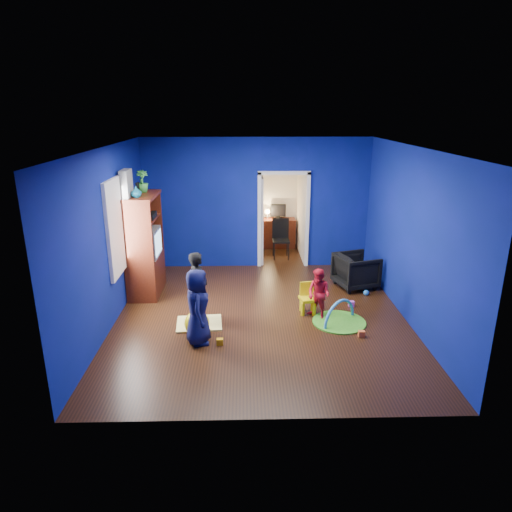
{
  "coord_description": "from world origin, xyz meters",
  "views": [
    {
      "loc": [
        -0.27,
        -7.24,
        3.48
      ],
      "look_at": [
        -0.08,
        0.4,
        1.0
      ],
      "focal_mm": 32.0,
      "sensor_mm": 36.0,
      "label": 1
    }
  ],
  "objects_px": {
    "armchair": "(356,271)",
    "study_desk": "(278,233)",
    "hopper_ball": "(197,323)",
    "folding_chair": "(281,240)",
    "crt_tv": "(146,243)",
    "child_navy": "(198,307)",
    "child_black": "(198,288)",
    "toddler_red": "(319,294)",
    "vase": "(136,192)",
    "tv_armoire": "(144,245)",
    "kid_chair": "(308,300)",
    "play_mat": "(339,322)"
  },
  "relations": [
    {
      "from": "hopper_ball",
      "to": "child_navy",
      "type": "bearing_deg",
      "value": -78.69
    },
    {
      "from": "crt_tv",
      "to": "study_desk",
      "type": "height_order",
      "value": "crt_tv"
    },
    {
      "from": "study_desk",
      "to": "hopper_ball",
      "type": "bearing_deg",
      "value": -108.7
    },
    {
      "from": "child_black",
      "to": "crt_tv",
      "type": "height_order",
      "value": "crt_tv"
    },
    {
      "from": "tv_armoire",
      "to": "study_desk",
      "type": "relative_size",
      "value": 2.23
    },
    {
      "from": "crt_tv",
      "to": "folding_chair",
      "type": "xyz_separation_m",
      "value": [
        2.76,
        2.1,
        -0.56
      ]
    },
    {
      "from": "hopper_ball",
      "to": "folding_chair",
      "type": "xyz_separation_m",
      "value": [
        1.65,
        3.91,
        0.26
      ]
    },
    {
      "from": "armchair",
      "to": "study_desk",
      "type": "relative_size",
      "value": 0.87
    },
    {
      "from": "toddler_red",
      "to": "hopper_ball",
      "type": "xyz_separation_m",
      "value": [
        -2.04,
        -0.57,
        -0.24
      ]
    },
    {
      "from": "child_navy",
      "to": "kid_chair",
      "type": "xyz_separation_m",
      "value": [
        1.84,
        1.02,
        -0.35
      ]
    },
    {
      "from": "armchair",
      "to": "study_desk",
      "type": "height_order",
      "value": "study_desk"
    },
    {
      "from": "vase",
      "to": "crt_tv",
      "type": "bearing_deg",
      "value": 82.41
    },
    {
      "from": "armchair",
      "to": "child_black",
      "type": "distance_m",
      "value": 3.4
    },
    {
      "from": "child_navy",
      "to": "crt_tv",
      "type": "relative_size",
      "value": 1.72
    },
    {
      "from": "child_navy",
      "to": "kid_chair",
      "type": "bearing_deg",
      "value": -66.24
    },
    {
      "from": "armchair",
      "to": "tv_armoire",
      "type": "distance_m",
      "value": 4.23
    },
    {
      "from": "armchair",
      "to": "folding_chair",
      "type": "xyz_separation_m",
      "value": [
        -1.38,
        1.92,
        0.11
      ]
    },
    {
      "from": "armchair",
      "to": "crt_tv",
      "type": "xyz_separation_m",
      "value": [
        -4.14,
        -0.18,
        0.67
      ]
    },
    {
      "from": "child_navy",
      "to": "toddler_red",
      "type": "xyz_separation_m",
      "value": [
        1.99,
        0.82,
        -0.16
      ]
    },
    {
      "from": "toddler_red",
      "to": "hopper_ball",
      "type": "height_order",
      "value": "toddler_red"
    },
    {
      "from": "hopper_ball",
      "to": "play_mat",
      "type": "xyz_separation_m",
      "value": [
        2.37,
        0.37,
        -0.19
      ]
    },
    {
      "from": "child_black",
      "to": "toddler_red",
      "type": "relative_size",
      "value": 1.4
    },
    {
      "from": "crt_tv",
      "to": "kid_chair",
      "type": "height_order",
      "value": "crt_tv"
    },
    {
      "from": "vase",
      "to": "study_desk",
      "type": "height_order",
      "value": "vase"
    },
    {
      "from": "kid_chair",
      "to": "study_desk",
      "type": "relative_size",
      "value": 0.57
    },
    {
      "from": "toddler_red",
      "to": "tv_armoire",
      "type": "xyz_separation_m",
      "value": [
        -3.19,
        1.24,
        0.54
      ]
    },
    {
      "from": "tv_armoire",
      "to": "kid_chair",
      "type": "relative_size",
      "value": 3.92
    },
    {
      "from": "toddler_red",
      "to": "child_black",
      "type": "bearing_deg",
      "value": -132.64
    },
    {
      "from": "toddler_red",
      "to": "crt_tv",
      "type": "distance_m",
      "value": 3.44
    },
    {
      "from": "vase",
      "to": "study_desk",
      "type": "distance_m",
      "value": 4.69
    },
    {
      "from": "vase",
      "to": "crt_tv",
      "type": "relative_size",
      "value": 0.28
    },
    {
      "from": "child_navy",
      "to": "crt_tv",
      "type": "bearing_deg",
      "value": 24.15
    },
    {
      "from": "armchair",
      "to": "hopper_ball",
      "type": "bearing_deg",
      "value": 106.07
    },
    {
      "from": "vase",
      "to": "child_black",
      "type": "bearing_deg",
      "value": -42.14
    },
    {
      "from": "armchair",
      "to": "toddler_red",
      "type": "distance_m",
      "value": 1.73
    },
    {
      "from": "toddler_red",
      "to": "tv_armoire",
      "type": "relative_size",
      "value": 0.45
    },
    {
      "from": "child_navy",
      "to": "play_mat",
      "type": "height_order",
      "value": "child_navy"
    },
    {
      "from": "study_desk",
      "to": "crt_tv",
      "type": "bearing_deg",
      "value": -132.06
    },
    {
      "from": "tv_armoire",
      "to": "kid_chair",
      "type": "height_order",
      "value": "tv_armoire"
    },
    {
      "from": "vase",
      "to": "tv_armoire",
      "type": "relative_size",
      "value": 0.1
    },
    {
      "from": "folding_chair",
      "to": "study_desk",
      "type": "bearing_deg",
      "value": 90.0
    },
    {
      "from": "armchair",
      "to": "folding_chair",
      "type": "bearing_deg",
      "value": 18.35
    },
    {
      "from": "kid_chair",
      "to": "tv_armoire",
      "type": "bearing_deg",
      "value": 149.3
    },
    {
      "from": "armchair",
      "to": "child_black",
      "type": "xyz_separation_m",
      "value": [
        -3.03,
        -1.52,
        0.28
      ]
    },
    {
      "from": "armchair",
      "to": "child_navy",
      "type": "xyz_separation_m",
      "value": [
        -2.98,
        -2.24,
        0.25
      ]
    },
    {
      "from": "toddler_red",
      "to": "vase",
      "type": "height_order",
      "value": "vase"
    },
    {
      "from": "kid_chair",
      "to": "folding_chair",
      "type": "distance_m",
      "value": 3.16
    },
    {
      "from": "folding_chair",
      "to": "armchair",
      "type": "bearing_deg",
      "value": -54.36
    },
    {
      "from": "vase",
      "to": "folding_chair",
      "type": "distance_m",
      "value": 4.03
    },
    {
      "from": "vase",
      "to": "tv_armoire",
      "type": "bearing_deg",
      "value": 90.0
    }
  ]
}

